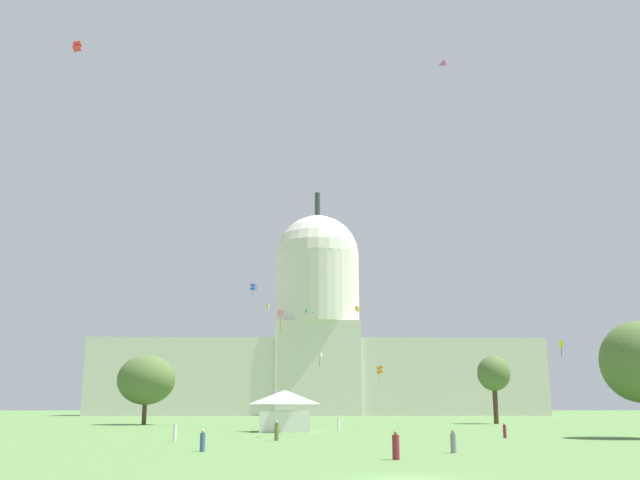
{
  "coord_description": "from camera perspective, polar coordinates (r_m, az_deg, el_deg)",
  "views": [
    {
      "loc": [
        -4.67,
        -32.22,
        3.19
      ],
      "look_at": [
        -1.42,
        83.4,
        30.41
      ],
      "focal_mm": 39.41,
      "sensor_mm": 36.0,
      "label": 1
    }
  ],
  "objects": [
    {
      "name": "tree_east_mid",
      "position": [
        77.55,
        24.55,
        -8.99
      ],
      "size": [
        10.06,
        9.91,
        11.4
      ],
      "color": "#4C3823",
      "rests_on": "ground_plane"
    },
    {
      "name": "event_tent",
      "position": [
        88.58,
        -2.9,
        -13.69
      ],
      "size": [
        6.47,
        7.1,
        4.97
      ],
      "rotation": [
        0.0,
        0.0,
        0.03
      ],
      "color": "white",
      "rests_on": "ground_plane"
    },
    {
      "name": "tree_east_near",
      "position": [
        128.87,
        13.93,
        -10.5
      ],
      "size": [
        8.26,
        8.47,
        11.68
      ],
      "color": "#42301E",
      "rests_on": "ground_plane"
    },
    {
      "name": "ground_plane",
      "position": [
        32.71,
        6.98,
        -18.74
      ],
      "size": [
        800.0,
        800.0,
        0.0
      ],
      "primitive_type": "plane",
      "color": "#567F42"
    },
    {
      "name": "person_maroon_front_center",
      "position": [
        73.97,
        14.77,
        -14.77
      ],
      "size": [
        0.44,
        0.44,
        1.47
      ],
      "rotation": [
        0.0,
        0.0,
        0.51
      ],
      "color": "maroon",
      "rests_on": "ground_plane"
    },
    {
      "name": "tree_west_mid",
      "position": [
        122.89,
        -13.93,
        -10.96
      ],
      "size": [
        12.03,
        11.13,
        11.4
      ],
      "color": "#4C3823",
      "rests_on": "ground_plane"
    },
    {
      "name": "kite_blue_mid",
      "position": [
        150.6,
        -5.42,
        -3.83
      ],
      "size": [
        1.43,
        1.43,
        3.41
      ],
      "rotation": [
        0.0,
        0.0,
        5.7
      ],
      "color": "blue"
    },
    {
      "name": "kite_white_low",
      "position": [
        139.45,
        -0.01,
        -9.31
      ],
      "size": [
        0.96,
        0.97,
        2.65
      ],
      "rotation": [
        0.0,
        0.0,
        2.7
      ],
      "color": "white"
    },
    {
      "name": "kite_lime_mid",
      "position": [
        189.83,
        -4.27,
        -5.38
      ],
      "size": [
        0.95,
        0.94,
        2.67
      ],
      "rotation": [
        0.0,
        0.0,
        0.91
      ],
      "color": "#8CD133"
    },
    {
      "name": "kite_violet_mid",
      "position": [
        144.2,
        -0.77,
        -6.07
      ],
      "size": [
        0.66,
        1.79,
        0.22
      ],
      "rotation": [
        0.0,
        0.0,
        4.78
      ],
      "color": "purple"
    },
    {
      "name": "person_maroon_back_left",
      "position": [
        43.93,
        6.18,
        -16.33
      ],
      "size": [
        0.53,
        0.53,
        1.69
      ],
      "rotation": [
        0.0,
        0.0,
        6.02
      ],
      "color": "maroon",
      "rests_on": "ground_plane"
    },
    {
      "name": "person_white_back_right",
      "position": [
        66.8,
        -11.71,
        -15.08
      ],
      "size": [
        0.46,
        0.46,
        1.61
      ],
      "rotation": [
        0.0,
        0.0,
        1.03
      ],
      "color": "silver",
      "rests_on": "ground_plane"
    },
    {
      "name": "kite_gold_mid",
      "position": [
        126.15,
        3.05,
        -5.62
      ],
      "size": [
        0.92,
        0.9,
        2.41
      ],
      "rotation": [
        0.0,
        0.0,
        5.19
      ],
      "color": "gold"
    },
    {
      "name": "kite_red_high",
      "position": [
        81.5,
        -19.12,
        14.64
      ],
      "size": [
        0.91,
        0.85,
        0.99
      ],
      "rotation": [
        0.0,
        0.0,
        1.69
      ],
      "color": "red"
    },
    {
      "name": "person_grey_mid_right",
      "position": [
        50.56,
        10.78,
        -15.84
      ],
      "size": [
        0.52,
        0.52,
        1.54
      ],
      "rotation": [
        0.0,
        0.0,
        0.42
      ],
      "color": "gray",
      "rests_on": "ground_plane"
    },
    {
      "name": "kite_pink_low",
      "position": [
        109.95,
        -3.23,
        -6.11
      ],
      "size": [
        1.1,
        0.5,
        3.63
      ],
      "rotation": [
        0.0,
        0.0,
        2.64
      ],
      "color": "pink"
    },
    {
      "name": "capitol_building",
      "position": [
        226.69,
        -0.21,
        -8.48
      ],
      "size": [
        140.63,
        27.18,
        72.56
      ],
      "color": "beige",
      "rests_on": "ground_plane"
    },
    {
      "name": "person_white_near_tree_west",
      "position": [
        92.04,
        1.52,
        -14.73
      ],
      "size": [
        0.54,
        0.54,
        1.72
      ],
      "rotation": [
        0.0,
        0.0,
        0.7
      ],
      "color": "silver",
      "rests_on": "ground_plane"
    },
    {
      "name": "kite_magenta_high",
      "position": [
        81.58,
        9.58,
        13.5
      ],
      "size": [
        1.2,
        1.31,
        0.42
      ],
      "rotation": [
        0.0,
        0.0,
        4.34
      ],
      "color": "#D1339E"
    },
    {
      "name": "kite_yellow_low",
      "position": [
        113.76,
        19.01,
        -8.08
      ],
      "size": [
        0.68,
        0.33,
        2.45
      ],
      "rotation": [
        0.0,
        0.0,
        5.58
      ],
      "color": "yellow"
    },
    {
      "name": "kite_orange_low",
      "position": [
        107.06,
        4.88,
        -10.47
      ],
      "size": [
        1.13,
        1.06,
        2.96
      ],
      "rotation": [
        0.0,
        0.0,
        1.38
      ],
      "color": "orange"
    },
    {
      "name": "kite_green_mid",
      "position": [
        192.37,
        -1.12,
        -5.79
      ],
      "size": [
        0.63,
        0.9,
        1.19
      ],
      "rotation": [
        0.0,
        0.0,
        1.24
      ],
      "color": "green"
    },
    {
      "name": "person_olive_front_left",
      "position": [
        66.66,
        -3.54,
        -15.26
      ],
      "size": [
        0.55,
        0.55,
        1.78
      ],
      "rotation": [
        0.0,
        0.0,
        3.66
      ],
      "color": "olive",
      "rests_on": "ground_plane"
    },
    {
      "name": "person_denim_near_tent",
      "position": [
        51.73,
        -9.51,
        -15.83
      ],
      "size": [
        0.52,
        0.52,
        1.51
      ],
      "rotation": [
        0.0,
        0.0,
        0.95
      ],
      "color": "#3D5684",
      "rests_on": "ground_plane"
    }
  ]
}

